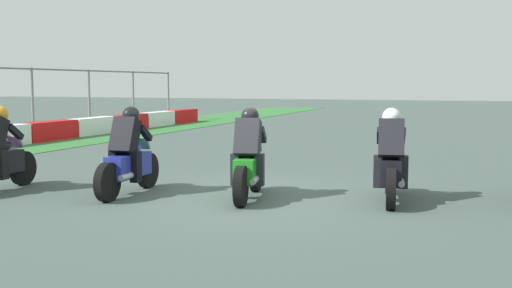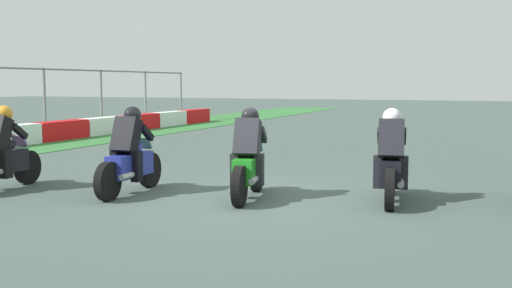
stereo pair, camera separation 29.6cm
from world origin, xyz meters
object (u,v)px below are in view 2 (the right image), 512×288
at_px(rider_lane_d, 130,158).
at_px(rider_lane_c, 249,161).
at_px(rider_lane_e, 1,155).
at_px(rider_lane_b, 391,164).

bearing_deg(rider_lane_d, rider_lane_c, -83.47).
bearing_deg(rider_lane_c, rider_lane_e, 90.93).
bearing_deg(rider_lane_c, rider_lane_d, 89.04).
height_order(rider_lane_b, rider_lane_c, same).
xyz_separation_m(rider_lane_b, rider_lane_c, (-0.59, 2.23, 0.00)).
height_order(rider_lane_c, rider_lane_e, same).
xyz_separation_m(rider_lane_b, rider_lane_e, (-1.51, 6.63, 0.00)).
relative_size(rider_lane_b, rider_lane_d, 1.00).
xyz_separation_m(rider_lane_b, rider_lane_d, (-0.95, 4.30, 0.00)).
distance_m(rider_lane_b, rider_lane_d, 4.40).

